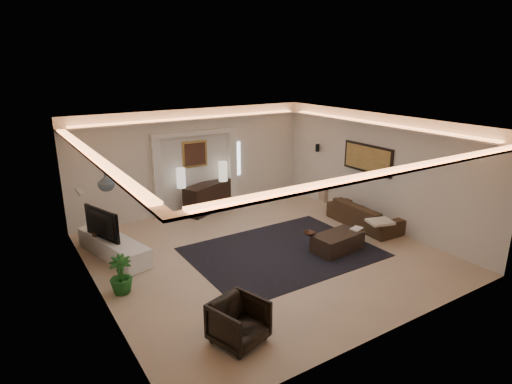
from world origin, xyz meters
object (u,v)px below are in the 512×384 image
console (209,197)px  armchair (239,322)px  sofa (364,215)px  coffee_table (337,243)px

console → armchair: size_ratio=2.17×
console → sofa: size_ratio=0.79×
sofa → armchair: bearing=118.0°
console → coffee_table: size_ratio=1.44×
console → sofa: (2.86, -3.26, -0.10)m
console → armchair: bearing=-136.4°
coffee_table → armchair: size_ratio=1.51×
sofa → armchair: (-5.20, -2.42, 0.04)m
console → coffee_table: (1.20, -4.06, -0.20)m
console → sofa: bearing=-72.8°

